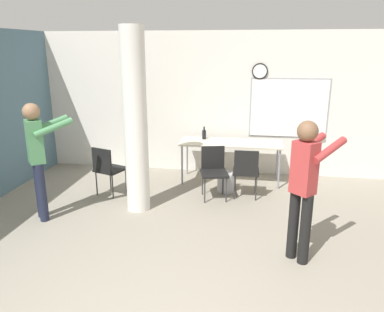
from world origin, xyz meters
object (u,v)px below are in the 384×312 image
(chair_table_front, at_px, (214,169))
(person_playing_side, at_px, (305,181))
(bottle_on_table, at_px, (204,134))
(person_watching_back, at_px, (38,153))
(folding_table, at_px, (231,145))
(chair_table_right, at_px, (246,169))
(chair_near_pillar, at_px, (108,167))

(chair_table_front, bearing_deg, person_playing_side, -55.98)
(person_playing_side, bearing_deg, bottle_on_table, 118.30)
(chair_table_front, bearing_deg, person_watching_back, -153.37)
(folding_table, height_order, chair_table_front, chair_table_front)
(chair_table_right, relative_size, person_watching_back, 0.50)
(folding_table, xyz_separation_m, chair_table_front, (-0.24, -0.84, -0.22))
(chair_near_pillar, relative_size, person_watching_back, 0.50)
(chair_near_pillar, height_order, person_playing_side, person_playing_side)
(bottle_on_table, distance_m, person_playing_side, 3.19)
(chair_table_right, distance_m, person_watching_back, 3.27)
(bottle_on_table, bearing_deg, person_playing_side, -61.70)
(folding_table, distance_m, person_watching_back, 3.39)
(chair_near_pillar, distance_m, person_playing_side, 3.47)
(bottle_on_table, xyz_separation_m, person_watching_back, (-2.14, -2.22, 0.16))
(chair_near_pillar, bearing_deg, chair_table_right, 5.92)
(chair_near_pillar, relative_size, chair_table_front, 1.00)
(folding_table, relative_size, chair_table_front, 2.18)
(bottle_on_table, distance_m, person_watching_back, 3.09)
(bottle_on_table, relative_size, person_playing_side, 0.14)
(chair_near_pillar, distance_m, chair_table_right, 2.36)
(chair_table_front, bearing_deg, folding_table, 73.98)
(chair_table_right, height_order, person_watching_back, person_watching_back)
(bottle_on_table, relative_size, person_watching_back, 0.14)
(bottle_on_table, height_order, person_watching_back, person_watching_back)
(chair_near_pillar, xyz_separation_m, chair_table_front, (1.81, 0.19, 0.00))
(bottle_on_table, height_order, person_playing_side, person_playing_side)
(bottle_on_table, distance_m, chair_near_pillar, 1.97)
(folding_table, height_order, person_watching_back, person_watching_back)
(folding_table, bearing_deg, person_watching_back, -142.42)
(folding_table, bearing_deg, chair_near_pillar, -153.32)
(bottle_on_table, relative_size, chair_table_front, 0.28)
(person_playing_side, bearing_deg, folding_table, 110.33)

